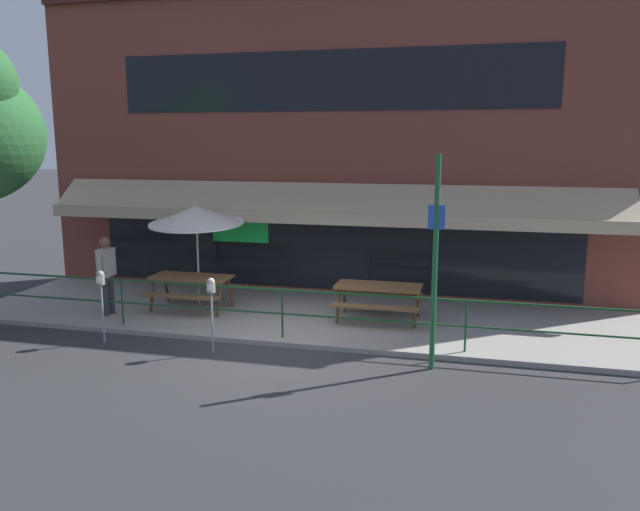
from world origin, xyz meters
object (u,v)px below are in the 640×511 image
object	(u,v)px
pedestrian_walking	(107,272)
street_sign_pole	(435,262)
parking_meter_far	(211,293)
picnic_table_centre	(378,292)
patio_umbrella_left	(196,216)
parking_meter_near	(101,285)
picnic_table_left	(191,283)

from	to	relation	value
pedestrian_walking	street_sign_pole	world-z (taller)	street_sign_pole
pedestrian_walking	parking_meter_far	bearing A→B (deg)	-26.26
picnic_table_centre	parking_meter_far	world-z (taller)	parking_meter_far
patio_umbrella_left	parking_meter_far	distance (m)	3.31
pedestrian_walking	street_sign_pole	distance (m)	7.28
picnic_table_centre	street_sign_pole	world-z (taller)	street_sign_pole
parking_meter_near	street_sign_pole	distance (m)	6.32
pedestrian_walking	parking_meter_near	distance (m)	1.68
picnic_table_centre	parking_meter_near	xyz separation A→B (m)	(-4.99, -2.42, 0.44)
patio_umbrella_left	parking_meter_far	xyz separation A→B (m)	(1.53, -2.75, -1.03)
parking_meter_near	parking_meter_far	world-z (taller)	same
picnic_table_centre	parking_meter_far	bearing A→B (deg)	-137.00
pedestrian_walking	street_sign_pole	xyz separation A→B (m)	(7.10, -1.39, 0.82)
picnic_table_left	street_sign_pole	world-z (taller)	street_sign_pole
street_sign_pole	picnic_table_left	bearing A→B (deg)	158.15
street_sign_pole	parking_meter_far	bearing A→B (deg)	-177.83
picnic_table_left	patio_umbrella_left	xyz separation A→B (m)	(-0.00, 0.39, 1.47)
street_sign_pole	pedestrian_walking	bearing A→B (deg)	168.91
picnic_table_left	pedestrian_walking	xyz separation A→B (m)	(-1.60, -0.81, 0.35)
picnic_table_left	patio_umbrella_left	bearing A→B (deg)	90.00
parking_meter_near	parking_meter_far	size ratio (longest dim) A/B	1.00
pedestrian_walking	street_sign_pole	bearing A→B (deg)	-11.09
picnic_table_left	patio_umbrella_left	distance (m)	1.52
parking_meter_far	picnic_table_centre	bearing A→B (deg)	43.00
parking_meter_near	street_sign_pole	world-z (taller)	street_sign_pole
parking_meter_near	street_sign_pole	xyz separation A→B (m)	(6.28, 0.07, 0.73)
picnic_table_left	pedestrian_walking	world-z (taller)	pedestrian_walking
picnic_table_centre	parking_meter_near	size ratio (longest dim) A/B	1.27
picnic_table_centre	parking_meter_near	bearing A→B (deg)	-154.08
patio_umbrella_left	parking_meter_near	distance (m)	2.97
picnic_table_left	pedestrian_walking	bearing A→B (deg)	-152.99
parking_meter_far	street_sign_pole	world-z (taller)	street_sign_pole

